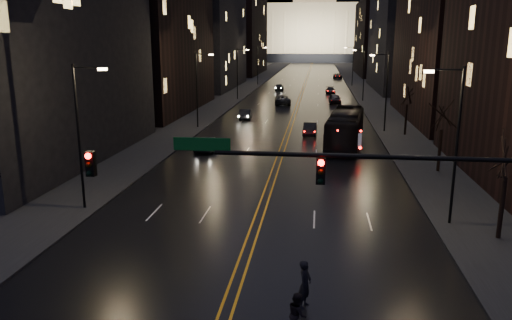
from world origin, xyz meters
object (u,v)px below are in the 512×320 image
(receding_car_a, at_px, (310,129))
(pedestrian_a, at_px, (305,284))
(oncoming_car_b, at_px, (246,114))
(oncoming_car_a, at_px, (208,143))
(traffic_signal, at_px, (386,186))
(bus, at_px, (346,128))
(pedestrian_b, at_px, (297,314))

(receding_car_a, height_order, pedestrian_a, pedestrian_a)
(oncoming_car_b, bearing_deg, oncoming_car_a, 83.59)
(traffic_signal, bearing_deg, receding_car_a, 95.22)
(bus, height_order, oncoming_car_a, bus)
(bus, distance_m, oncoming_car_a, 13.79)
(oncoming_car_a, xyz_separation_m, pedestrian_b, (9.78, -29.54, 0.05))
(pedestrian_a, bearing_deg, traffic_signal, -69.59)
(traffic_signal, distance_m, pedestrian_b, 5.66)
(traffic_signal, xyz_separation_m, bus, (0.21, 31.73, -3.32))
(bus, bearing_deg, oncoming_car_a, -155.42)
(pedestrian_a, bearing_deg, oncoming_car_a, 39.18)
(traffic_signal, relative_size, oncoming_car_b, 4.07)
(oncoming_car_b, bearing_deg, receding_car_a, 125.80)
(receding_car_a, xyz_separation_m, pedestrian_a, (0.52, -37.37, 0.30))
(oncoming_car_a, xyz_separation_m, oncoming_car_b, (0.68, 20.16, -0.06))
(oncoming_car_a, height_order, receding_car_a, oncoming_car_a)
(oncoming_car_a, distance_m, oncoming_car_b, 20.17)
(bus, xyz_separation_m, pedestrian_a, (-3.10, -31.78, -0.80))
(bus, relative_size, receding_car_a, 3.10)
(pedestrian_b, bearing_deg, oncoming_car_b, -3.79)
(oncoming_car_a, distance_m, pedestrian_b, 31.11)
(oncoming_car_b, xyz_separation_m, receding_car_a, (8.80, -10.39, -0.02))
(traffic_signal, xyz_separation_m, pedestrian_b, (-3.10, -2.00, -4.29))
(receding_car_a, relative_size, pedestrian_b, 2.55)
(oncoming_car_a, height_order, pedestrian_b, pedestrian_b)
(receding_car_a, distance_m, pedestrian_a, 37.38)
(bus, xyz_separation_m, oncoming_car_a, (-13.10, -4.19, -1.03))
(receding_car_a, bearing_deg, oncoming_car_a, -132.75)
(oncoming_car_b, height_order, receding_car_a, oncoming_car_b)
(pedestrian_a, bearing_deg, oncoming_car_b, 30.31)
(receding_car_a, bearing_deg, pedestrian_a, -87.83)
(oncoming_car_a, relative_size, receding_car_a, 1.08)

